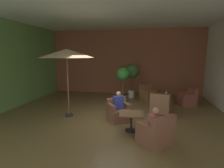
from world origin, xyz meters
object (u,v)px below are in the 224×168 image
object	(u,v)px
potted_tree_mid_left	(132,73)
patron_by_window	(155,120)
armchair_front_left_east	(148,95)
patron_blue_shirt	(118,101)
potted_tree_left_corner	(123,77)
armchair_front_right_north	(118,112)
cafe_table_front_left	(165,97)
armchair_front_left_south	(160,106)
armchair_front_right_east	(156,134)
iced_drink_cup	(166,92)
cafe_table_front_right	(131,117)
patio_umbrella_tall_red	(67,54)
armchair_front_left_north	(187,99)

from	to	relation	value
potted_tree_mid_left	patron_by_window	xyz separation A→B (m)	(1.12, -5.42, -0.73)
armchair_front_left_east	patron_blue_shirt	world-z (taller)	patron_blue_shirt
potted_tree_left_corner	armchair_front_right_north	bearing A→B (deg)	-86.30
cafe_table_front_left	armchair_front_left_south	xyz separation A→B (m)	(-0.28, -1.16, -0.13)
armchair_front_right_east	potted_tree_left_corner	size ratio (longest dim) A/B	0.59
cafe_table_front_left	patron_by_window	bearing A→B (deg)	-98.95
cafe_table_front_left	armchair_front_left_south	bearing A→B (deg)	-103.45
patron_blue_shirt	iced_drink_cup	xyz separation A→B (m)	(2.01, 2.42, -0.08)
potted_tree_mid_left	iced_drink_cup	size ratio (longest dim) A/B	18.04
cafe_table_front_right	patio_umbrella_tall_red	distance (m)	3.51
armchair_front_left_east	potted_tree_left_corner	distance (m)	1.78
armchair_front_left_north	patron_by_window	bearing A→B (deg)	-112.19
armchair_front_left_north	iced_drink_cup	world-z (taller)	armchair_front_left_north
armchair_front_right_east	patio_umbrella_tall_red	xyz separation A→B (m)	(-3.42, 1.77, 2.23)
armchair_front_left_south	potted_tree_left_corner	world-z (taller)	potted_tree_left_corner
patio_umbrella_tall_red	potted_tree_mid_left	distance (m)	4.47
armchair_front_left_north	iced_drink_cup	size ratio (longest dim) A/B	8.37
cafe_table_front_left	potted_tree_mid_left	xyz separation A→B (m)	(-1.74, 1.46, 0.99)
armchair_front_right_east	armchair_front_left_east	bearing A→B (deg)	92.05
armchair_front_right_east	cafe_table_front_left	bearing A→B (deg)	81.59
armchair_front_left_east	patron_blue_shirt	size ratio (longest dim) A/B	1.61
armchair_front_right_east	patron_by_window	xyz separation A→B (m)	(-0.03, 0.03, 0.38)
armchair_front_right_east	potted_tree_left_corner	world-z (taller)	potted_tree_left_corner
armchair_front_left_north	armchair_front_right_north	bearing A→B (deg)	-139.24
armchair_front_left_east	potted_tree_mid_left	xyz separation A→B (m)	(-0.98, 0.54, 1.11)
armchair_front_left_south	iced_drink_cup	size ratio (longest dim) A/B	8.55
armchair_front_left_north	armchair_front_left_east	distance (m)	1.98
armchair_front_left_north	armchair_front_left_south	size ratio (longest dim) A/B	0.98
armchair_front_left_north	patron_by_window	xyz separation A→B (m)	(-1.76, -4.32, 0.39)
patron_blue_shirt	cafe_table_front_right	bearing A→B (deg)	-57.38
armchair_front_left_east	armchair_front_right_north	bearing A→B (deg)	-110.09
armchair_front_right_north	patron_by_window	world-z (taller)	patron_by_window
potted_tree_left_corner	patron_blue_shirt	size ratio (longest dim) A/B	2.75
potted_tree_left_corner	cafe_table_front_left	bearing A→B (deg)	-11.12
armchair_front_left_east	potted_tree_mid_left	bearing A→B (deg)	150.86
cafe_table_front_right	potted_tree_mid_left	size ratio (longest dim) A/B	0.41
armchair_front_right_north	iced_drink_cup	size ratio (longest dim) A/B	9.43
armchair_front_right_north	potted_tree_mid_left	distance (m)	3.93
patron_by_window	iced_drink_cup	bearing A→B (deg)	80.09
cafe_table_front_right	patron_by_window	distance (m)	1.07
cafe_table_front_left	armchair_front_left_east	distance (m)	1.20
armchair_front_left_east	armchair_front_right_east	size ratio (longest dim) A/B	0.99
potted_tree_left_corner	potted_tree_mid_left	world-z (taller)	potted_tree_mid_left
patron_blue_shirt	iced_drink_cup	bearing A→B (deg)	50.33
armchair_front_left_south	patron_by_window	bearing A→B (deg)	-97.05
potted_tree_mid_left	patio_umbrella_tall_red	bearing A→B (deg)	-121.58
armchair_front_left_south	patron_blue_shirt	xyz separation A→B (m)	(-1.65, -1.17, 0.43)
potted_tree_mid_left	patron_blue_shirt	world-z (taller)	potted_tree_mid_left
armchair_front_right_north	patio_umbrella_tall_red	size ratio (longest dim) A/B	0.38
armchair_front_right_north	patio_umbrella_tall_red	distance (m)	3.05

